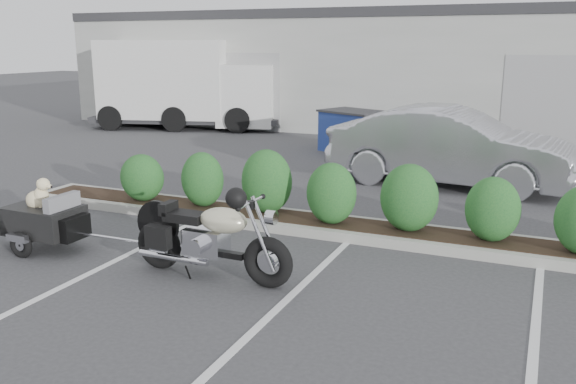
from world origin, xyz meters
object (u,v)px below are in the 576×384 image
at_px(motorcycle, 210,239).
at_px(delivery_truck, 187,86).
at_px(dumpster, 353,131).
at_px(pet_trailer, 43,219).
at_px(sedan, 451,147).

height_order(motorcycle, delivery_truck, delivery_truck).
bearing_deg(dumpster, delivery_truck, -175.41).
xyz_separation_m(pet_trailer, delivery_truck, (-5.16, 11.97, 0.99)).
distance_m(pet_trailer, dumpster, 9.72).
height_order(pet_trailer, delivery_truck, delivery_truck).
bearing_deg(sedan, motorcycle, 168.09).
distance_m(motorcycle, sedan, 6.80).
bearing_deg(pet_trailer, motorcycle, 0.48).
bearing_deg(motorcycle, dumpster, 97.58).
relative_size(pet_trailer, delivery_truck, 0.26).
xyz_separation_m(sedan, dumpster, (-3.07, 3.09, -0.24)).
bearing_deg(sedan, pet_trailer, 148.65).
bearing_deg(sedan, dumpster, 49.65).
bearing_deg(pet_trailer, sedan, 54.77).
relative_size(sedan, dumpster, 2.41).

